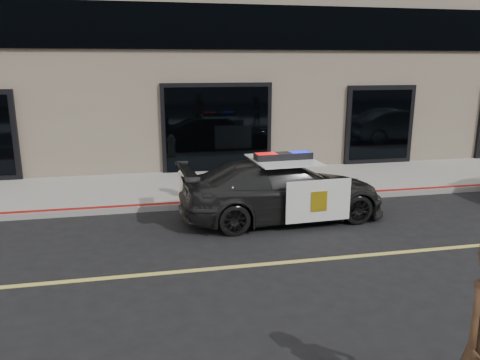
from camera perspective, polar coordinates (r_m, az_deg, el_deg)
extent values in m
plane|color=black|center=(8.80, 11.21, -9.36)|extent=(120.00, 120.00, 0.00)
cube|color=gray|center=(13.50, 2.62, -0.46)|extent=(60.00, 3.50, 0.15)
imported|color=black|center=(10.62, 5.21, -1.17)|extent=(2.38, 4.86, 1.35)
cube|color=white|center=(9.93, 9.55, -2.53)|extent=(1.44, 0.11, 0.90)
cube|color=white|center=(11.66, 5.68, 0.09)|extent=(1.44, 0.11, 0.90)
cube|color=white|center=(10.46, 5.29, 2.47)|extent=(1.44, 1.69, 0.02)
cube|color=gold|center=(9.91, 9.62, -2.58)|extent=(0.36, 0.03, 0.43)
cube|color=black|center=(10.45, 5.30, 2.89)|extent=(1.31, 0.40, 0.16)
cube|color=red|center=(10.32, 3.24, 2.85)|extent=(0.47, 0.32, 0.15)
cube|color=#0C19CC|center=(10.59, 7.31, 3.05)|extent=(0.47, 0.32, 0.15)
cylinder|color=beige|center=(12.12, -6.71, -1.67)|extent=(0.36, 0.36, 0.08)
cylinder|color=beige|center=(12.04, -6.75, -0.33)|extent=(0.26, 0.26, 0.51)
cylinder|color=beige|center=(11.98, -6.79, 0.94)|extent=(0.31, 0.31, 0.06)
sphere|color=beige|center=(11.96, -6.80, 1.22)|extent=(0.23, 0.23, 0.23)
cylinder|color=beige|center=(11.94, -6.81, 1.70)|extent=(0.07, 0.07, 0.07)
cylinder|color=beige|center=(12.19, -6.84, 0.19)|extent=(0.13, 0.12, 0.13)
cylinder|color=beige|center=(11.86, -6.69, -0.20)|extent=(0.13, 0.12, 0.13)
cylinder|color=beige|center=(11.85, -6.66, -0.57)|extent=(0.17, 0.14, 0.17)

